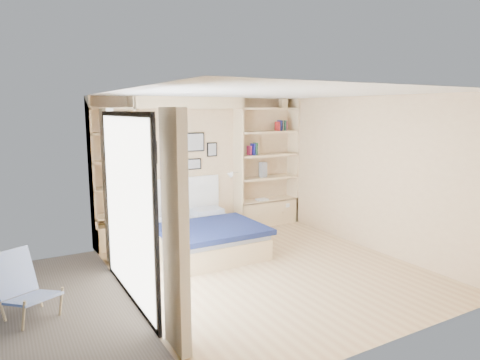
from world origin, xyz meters
TOP-DOWN VIEW (x-y plane):
  - ground at (0.00, 0.00)m, footprint 4.50×4.50m
  - room_shell at (-0.39, 1.52)m, footprint 4.50×4.50m
  - bed at (-0.45, 1.21)m, footprint 1.57×2.00m
  - photo_gallery at (-0.45, 2.22)m, footprint 1.48×0.02m
  - reading_lamps at (-0.30, 2.00)m, footprint 1.92×0.12m
  - shelf_decor at (1.11, 2.07)m, footprint 3.53×0.23m
  - deck_chair at (-3.12, 0.13)m, footprint 0.72×0.86m

SIDE VIEW (x-z plane):
  - ground at x=0.00m, z-range 0.00..0.00m
  - bed at x=-0.45m, z-range -0.27..0.80m
  - deck_chair at x=-3.12m, z-range -0.02..0.73m
  - room_shell at x=-0.39m, z-range -1.17..3.33m
  - reading_lamps at x=-0.30m, z-range 1.03..1.17m
  - photo_gallery at x=-0.45m, z-range 1.19..2.01m
  - shelf_decor at x=1.11m, z-range 0.68..2.71m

